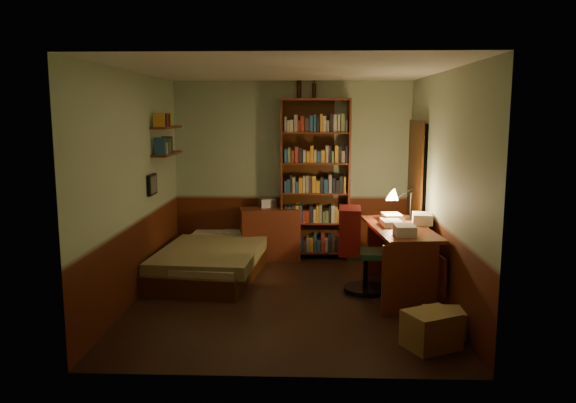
{
  "coord_description": "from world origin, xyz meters",
  "views": [
    {
      "loc": [
        0.24,
        -6.31,
        2.15
      ],
      "look_at": [
        0.0,
        0.25,
        1.1
      ],
      "focal_mm": 35.0,
      "sensor_mm": 36.0,
      "label": 1
    }
  ],
  "objects_px": {
    "mini_stereo": "(267,203)",
    "bookshelf": "(315,180)",
    "bed": "(213,249)",
    "cardboard_box_a": "(431,330)",
    "desk": "(399,260)",
    "dresser": "(270,234)",
    "desk_lamp": "(411,195)",
    "office_chair": "(366,246)",
    "cardboard_box_b": "(444,322)"
  },
  "relations": [
    {
      "from": "mini_stereo",
      "to": "cardboard_box_a",
      "type": "bearing_deg",
      "value": -82.65
    },
    {
      "from": "bed",
      "to": "cardboard_box_a",
      "type": "distance_m",
      "value": 3.37
    },
    {
      "from": "bookshelf",
      "to": "office_chair",
      "type": "relative_size",
      "value": 2.09
    },
    {
      "from": "dresser",
      "to": "desk_lamp",
      "type": "bearing_deg",
      "value": -42.74
    },
    {
      "from": "mini_stereo",
      "to": "bookshelf",
      "type": "xyz_separation_m",
      "value": [
        0.7,
        -0.04,
        0.36
      ]
    },
    {
      "from": "bed",
      "to": "mini_stereo",
      "type": "bearing_deg",
      "value": 61.21
    },
    {
      "from": "dresser",
      "to": "desk",
      "type": "relative_size",
      "value": 0.56
    },
    {
      "from": "cardboard_box_a",
      "to": "bookshelf",
      "type": "bearing_deg",
      "value": 107.97
    },
    {
      "from": "bed",
      "to": "cardboard_box_b",
      "type": "xyz_separation_m",
      "value": [
        2.6,
        -2.05,
        -0.2
      ]
    },
    {
      "from": "dresser",
      "to": "cardboard_box_a",
      "type": "distance_m",
      "value": 3.57
    },
    {
      "from": "bed",
      "to": "bookshelf",
      "type": "bearing_deg",
      "value": 40.05
    },
    {
      "from": "dresser",
      "to": "desk_lamp",
      "type": "distance_m",
      "value": 2.29
    },
    {
      "from": "desk_lamp",
      "to": "cardboard_box_a",
      "type": "height_order",
      "value": "desk_lamp"
    },
    {
      "from": "desk",
      "to": "desk_lamp",
      "type": "height_order",
      "value": "desk_lamp"
    },
    {
      "from": "dresser",
      "to": "office_chair",
      "type": "height_order",
      "value": "office_chair"
    },
    {
      "from": "dresser",
      "to": "cardboard_box_b",
      "type": "height_order",
      "value": "dresser"
    },
    {
      "from": "bed",
      "to": "desk",
      "type": "distance_m",
      "value": 2.49
    },
    {
      "from": "bed",
      "to": "office_chair",
      "type": "bearing_deg",
      "value": -12.31
    },
    {
      "from": "mini_stereo",
      "to": "desk",
      "type": "relative_size",
      "value": 0.15
    },
    {
      "from": "bookshelf",
      "to": "cardboard_box_a",
      "type": "relative_size",
      "value": 5.15
    },
    {
      "from": "dresser",
      "to": "desk_lamp",
      "type": "relative_size",
      "value": 1.36
    },
    {
      "from": "office_chair",
      "to": "cardboard_box_b",
      "type": "relative_size",
      "value": 3.02
    },
    {
      "from": "mini_stereo",
      "to": "cardboard_box_b",
      "type": "distance_m",
      "value": 3.6
    },
    {
      "from": "desk",
      "to": "cardboard_box_a",
      "type": "relative_size",
      "value": 3.34
    },
    {
      "from": "dresser",
      "to": "bed",
      "type": "bearing_deg",
      "value": -142.84
    },
    {
      "from": "cardboard_box_a",
      "to": "desk",
      "type": "bearing_deg",
      "value": 92.16
    },
    {
      "from": "bed",
      "to": "mini_stereo",
      "type": "distance_m",
      "value": 1.24
    },
    {
      "from": "desk",
      "to": "bed",
      "type": "bearing_deg",
      "value": 155.6
    },
    {
      "from": "desk",
      "to": "office_chair",
      "type": "height_order",
      "value": "office_chair"
    },
    {
      "from": "mini_stereo",
      "to": "cardboard_box_b",
      "type": "xyz_separation_m",
      "value": [
        1.93,
        -2.97,
        -0.69
      ]
    },
    {
      "from": "desk_lamp",
      "to": "bed",
      "type": "bearing_deg",
      "value": 179.98
    },
    {
      "from": "desk",
      "to": "office_chair",
      "type": "distance_m",
      "value": 0.42
    },
    {
      "from": "desk_lamp",
      "to": "cardboard_box_b",
      "type": "bearing_deg",
      "value": -80.74
    },
    {
      "from": "bed",
      "to": "mini_stereo",
      "type": "relative_size",
      "value": 9.6
    },
    {
      "from": "desk_lamp",
      "to": "office_chair",
      "type": "bearing_deg",
      "value": -140.51
    },
    {
      "from": "dresser",
      "to": "mini_stereo",
      "type": "xyz_separation_m",
      "value": [
        -0.04,
        0.12,
        0.44
      ]
    },
    {
      "from": "bookshelf",
      "to": "cardboard_box_b",
      "type": "xyz_separation_m",
      "value": [
        1.23,
        -2.93,
        -1.04
      ]
    },
    {
      "from": "office_chair",
      "to": "cardboard_box_a",
      "type": "height_order",
      "value": "office_chair"
    },
    {
      "from": "mini_stereo",
      "to": "desk",
      "type": "xyz_separation_m",
      "value": [
        1.69,
        -1.7,
        -0.41
      ]
    },
    {
      "from": "desk_lamp",
      "to": "cardboard_box_b",
      "type": "relative_size",
      "value": 1.69
    },
    {
      "from": "desk",
      "to": "cardboard_box_a",
      "type": "xyz_separation_m",
      "value": [
        0.06,
        -1.56,
        -0.24
      ]
    },
    {
      "from": "cardboard_box_b",
      "to": "desk_lamp",
      "type": "bearing_deg",
      "value": 91.48
    },
    {
      "from": "mini_stereo",
      "to": "cardboard_box_b",
      "type": "relative_size",
      "value": 0.63
    },
    {
      "from": "bookshelf",
      "to": "office_chair",
      "type": "height_order",
      "value": "bookshelf"
    },
    {
      "from": "desk",
      "to": "dresser",
      "type": "bearing_deg",
      "value": 130.12
    },
    {
      "from": "dresser",
      "to": "mini_stereo",
      "type": "height_order",
      "value": "mini_stereo"
    },
    {
      "from": "bed",
      "to": "office_chair",
      "type": "distance_m",
      "value": 2.11
    },
    {
      "from": "mini_stereo",
      "to": "bookshelf",
      "type": "bearing_deg",
      "value": -24.09
    },
    {
      "from": "desk_lamp",
      "to": "dresser",
      "type": "bearing_deg",
      "value": 155.9
    },
    {
      "from": "mini_stereo",
      "to": "desk_lamp",
      "type": "xyz_separation_m",
      "value": [
        1.88,
        -1.27,
        0.31
      ]
    }
  ]
}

